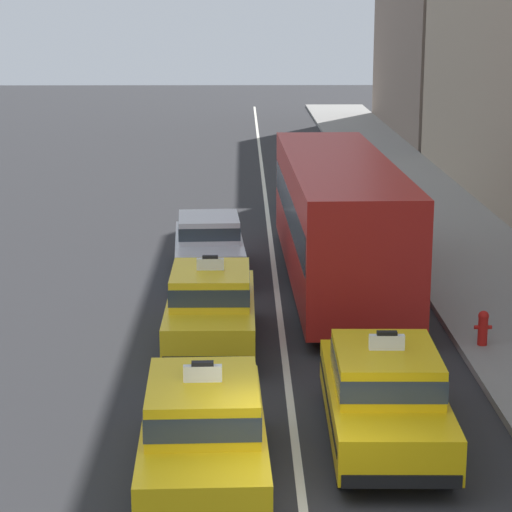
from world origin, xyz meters
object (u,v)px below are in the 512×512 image
(sedan_left_third, at_px, (209,243))
(bus_right_second, at_px, (338,214))
(taxi_right_nearest, at_px, (384,393))
(taxi_left_nearest, at_px, (203,429))
(taxi_left_second, at_px, (211,305))
(fire_hydrant, at_px, (483,326))
(sedan_right_third, at_px, (316,189))

(sedan_left_third, bearing_deg, bus_right_second, -18.16)
(sedan_left_third, relative_size, taxi_right_nearest, 0.96)
(taxi_left_nearest, relative_size, bus_right_second, 0.41)
(taxi_left_second, relative_size, bus_right_second, 0.41)
(taxi_left_second, xyz_separation_m, taxi_right_nearest, (2.94, -5.05, 0.00))
(taxi_left_nearest, relative_size, taxi_right_nearest, 1.00)
(taxi_left_second, height_order, bus_right_second, bus_right_second)
(taxi_right_nearest, xyz_separation_m, fire_hydrant, (2.65, 4.53, -0.33))
(taxi_left_nearest, xyz_separation_m, bus_right_second, (2.99, 11.20, 0.94))
(sedan_left_third, bearing_deg, taxi_left_second, -87.76)
(taxi_right_nearest, bearing_deg, sedan_right_third, 89.29)
(taxi_left_second, height_order, fire_hydrant, taxi_left_second)
(taxi_left_second, bearing_deg, taxi_left_nearest, -89.29)
(taxi_right_nearest, distance_m, fire_hydrant, 5.26)
(taxi_right_nearest, relative_size, bus_right_second, 0.41)
(taxi_left_nearest, relative_size, taxi_left_second, 1.01)
(taxi_left_nearest, height_order, sedan_left_third, taxi_left_nearest)
(taxi_right_nearest, distance_m, bus_right_second, 9.88)
(taxi_left_second, bearing_deg, taxi_right_nearest, -59.78)
(taxi_left_second, relative_size, taxi_right_nearest, 0.99)
(taxi_right_nearest, xyz_separation_m, bus_right_second, (0.13, 9.84, 0.94))
(sedan_left_third, xyz_separation_m, fire_hydrant, (5.82, -6.39, -0.30))
(sedan_right_third, bearing_deg, taxi_right_nearest, -90.71)
(taxi_left_second, bearing_deg, fire_hydrant, -5.28)
(bus_right_second, bearing_deg, taxi_left_second, -122.65)
(taxi_left_nearest, distance_m, bus_right_second, 11.63)
(sedan_right_third, distance_m, fire_hydrant, 14.61)
(taxi_left_second, height_order, sedan_left_third, taxi_left_second)
(bus_right_second, xyz_separation_m, fire_hydrant, (2.53, -5.30, -1.27))
(taxi_left_nearest, relative_size, sedan_right_third, 1.06)
(sedan_left_third, bearing_deg, taxi_right_nearest, -73.81)
(fire_hydrant, bearing_deg, taxi_right_nearest, -120.36)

